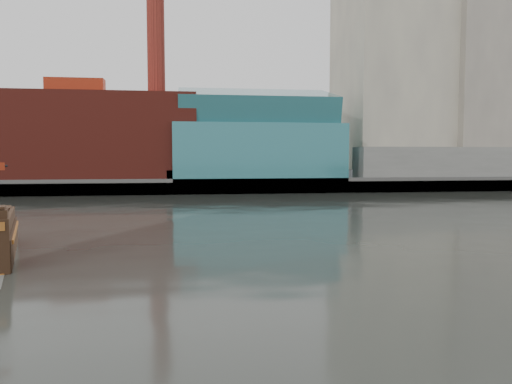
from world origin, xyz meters
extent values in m
plane|color=#2B2E28|center=(0.00, 0.00, 0.00)|extent=(400.00, 400.00, 0.00)
cube|color=slate|center=(0.00, 92.00, 1.00)|extent=(220.00, 60.00, 2.00)
cube|color=#4C4C49|center=(0.00, 62.50, 1.30)|extent=(220.00, 1.00, 2.60)
cube|color=maroon|center=(-22.00, 72.00, 9.50)|extent=(42.00, 18.00, 15.00)
cube|color=#2D7078|center=(10.00, 70.00, 7.00)|extent=(30.00, 16.00, 10.00)
cube|color=beige|center=(40.00, 80.00, 25.00)|extent=(20.00, 22.00, 46.00)
cube|color=gray|center=(58.00, 76.00, 21.00)|extent=(18.00, 18.00, 38.00)
cube|color=beige|center=(50.00, 97.00, 28.00)|extent=(24.00, 20.00, 52.00)
cube|color=slate|center=(48.00, 66.00, 5.00)|extent=(40.00, 6.00, 6.00)
cylinder|color=maroon|center=(-8.00, 74.00, 28.00)|extent=(3.20, 3.20, 22.00)
cube|color=#2D7078|center=(10.00, 70.00, 15.00)|extent=(28.00, 14.94, 8.78)
camera|label=1|loc=(-3.17, -20.75, 6.48)|focal=35.00mm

